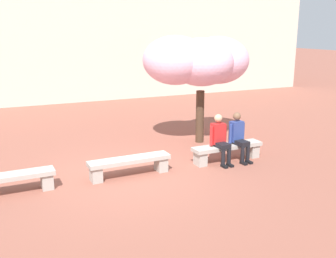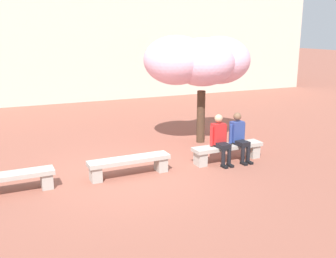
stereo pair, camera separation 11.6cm
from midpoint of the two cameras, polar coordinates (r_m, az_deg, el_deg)
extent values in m
plane|color=#8E5142|center=(9.55, -5.90, -6.76)|extent=(100.00, 100.00, 0.00)
cube|color=beige|center=(20.96, -17.23, 15.59)|extent=(28.00, 4.00, 8.24)
cube|color=#ADA89E|center=(9.01, -22.82, -6.44)|extent=(2.00, 0.47, 0.10)
cube|color=#ADA89E|center=(9.15, -17.50, -7.17)|extent=(0.25, 0.35, 0.35)
cube|color=#ADA89E|center=(9.42, -5.97, -4.49)|extent=(2.00, 0.47, 0.10)
cube|color=#ADA89E|center=(9.27, -10.77, -6.46)|extent=(0.25, 0.35, 0.35)
cube|color=#ADA89E|center=(9.78, -1.36, -5.09)|extent=(0.25, 0.35, 0.35)
cube|color=#ADA89E|center=(10.54, 8.31, -2.51)|extent=(2.00, 0.47, 0.10)
cube|color=#ADA89E|center=(10.19, 4.39, -4.32)|extent=(0.25, 0.35, 0.35)
cube|color=#ADA89E|center=(11.07, 11.84, -3.07)|extent=(0.25, 0.35, 0.35)
cube|color=black|center=(10.13, 7.84, -5.38)|extent=(0.11, 0.23, 0.06)
cylinder|color=black|center=(10.11, 7.69, -4.16)|extent=(0.10, 0.10, 0.42)
cube|color=black|center=(10.23, 8.67, -5.22)|extent=(0.11, 0.23, 0.06)
cylinder|color=black|center=(10.21, 8.52, -4.01)|extent=(0.10, 0.10, 0.42)
cube|color=black|center=(10.22, 7.57, -2.37)|extent=(0.30, 0.42, 0.12)
cube|color=red|center=(10.32, 6.93, -0.63)|extent=(0.35, 0.24, 0.54)
sphere|color=tan|center=(10.23, 6.99, 1.57)|extent=(0.21, 0.21, 0.21)
cylinder|color=red|center=(10.20, 6.01, -1.01)|extent=(0.09, 0.09, 0.50)
cylinder|color=red|center=(10.43, 7.93, -0.73)|extent=(0.09, 0.09, 0.50)
cube|color=black|center=(10.44, 10.61, -4.90)|extent=(0.12, 0.23, 0.06)
cylinder|color=black|center=(10.42, 10.45, -3.72)|extent=(0.10, 0.10, 0.42)
cube|color=black|center=(10.55, 11.36, -4.73)|extent=(0.12, 0.23, 0.06)
cylinder|color=black|center=(10.53, 11.20, -3.56)|extent=(0.10, 0.10, 0.42)
cube|color=black|center=(10.53, 10.26, -1.98)|extent=(0.32, 0.43, 0.12)
cube|color=#2D4289|center=(10.62, 9.57, -0.30)|extent=(0.36, 0.25, 0.54)
sphere|color=brown|center=(10.52, 9.66, 1.83)|extent=(0.21, 0.21, 0.21)
cylinder|color=#2D4289|center=(10.48, 8.74, -0.68)|extent=(0.09, 0.09, 0.50)
cylinder|color=#2D4289|center=(10.74, 10.50, -0.39)|extent=(0.09, 0.09, 0.50)
cylinder|color=#473323|center=(12.12, 4.38, 1.79)|extent=(0.25, 0.25, 1.61)
ellipsoid|color=#EFB7D1|center=(11.87, 4.53, 9.66)|extent=(1.90, 2.07, 1.43)
ellipsoid|color=#EFB7D1|center=(11.72, 0.77, 9.95)|extent=(1.92, 1.95, 1.44)
ellipsoid|color=#EFB7D1|center=(12.50, 6.94, 9.88)|extent=(1.95, 1.94, 1.46)
camera|label=1|loc=(0.06, -90.34, -0.09)|focal=42.00mm
camera|label=2|loc=(0.06, 89.66, 0.09)|focal=42.00mm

